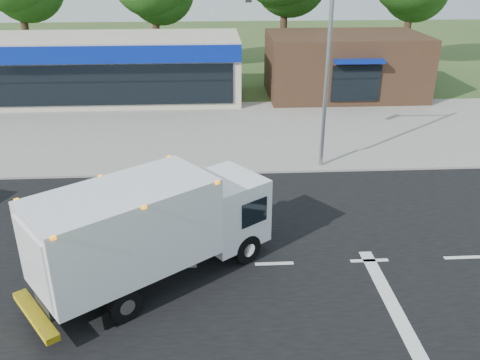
% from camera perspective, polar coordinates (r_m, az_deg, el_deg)
% --- Properties ---
extents(ground, '(120.00, 120.00, 0.00)m').
position_cam_1_polar(ground, '(16.01, 3.87, -9.40)').
color(ground, '#385123').
rests_on(ground, ground).
extents(road_asphalt, '(60.00, 14.00, 0.02)m').
position_cam_1_polar(road_asphalt, '(16.01, 3.87, -9.38)').
color(road_asphalt, black).
rests_on(road_asphalt, ground).
extents(sidewalk, '(60.00, 2.40, 0.12)m').
position_cam_1_polar(sidewalk, '(23.22, 1.46, 2.01)').
color(sidewalk, gray).
rests_on(sidewalk, ground).
extents(parking_apron, '(60.00, 9.00, 0.02)m').
position_cam_1_polar(parking_apron, '(28.67, 0.52, 6.31)').
color(parking_apron, gray).
rests_on(parking_apron, ground).
extents(lane_markings, '(55.20, 7.00, 0.01)m').
position_cam_1_polar(lane_markings, '(15.13, 9.69, -11.90)').
color(lane_markings, silver).
rests_on(lane_markings, road_asphalt).
extents(ems_box_truck, '(7.17, 6.14, 3.22)m').
position_cam_1_polar(ems_box_truck, '(14.46, -9.98, -5.10)').
color(ems_box_truck, black).
rests_on(ems_box_truck, ground).
extents(emergency_worker, '(0.78, 0.80, 1.97)m').
position_cam_1_polar(emergency_worker, '(14.23, -18.12, -10.84)').
color(emergency_worker, '#CDBD88').
rests_on(emergency_worker, ground).
extents(retail_strip_mall, '(18.00, 6.20, 4.00)m').
position_cam_1_polar(retail_strip_mall, '(34.58, -15.56, 12.02)').
color(retail_strip_mall, '#BEB49E').
rests_on(retail_strip_mall, ground).
extents(brown_storefront, '(10.00, 6.70, 4.00)m').
position_cam_1_polar(brown_storefront, '(35.02, 11.64, 12.52)').
color(brown_storefront, '#382316').
rests_on(brown_storefront, ground).
extents(traffic_signal_pole, '(3.51, 0.25, 8.00)m').
position_cam_1_polar(traffic_signal_pole, '(21.58, 8.15, 13.54)').
color(traffic_signal_pole, gray).
rests_on(traffic_signal_pole, ground).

